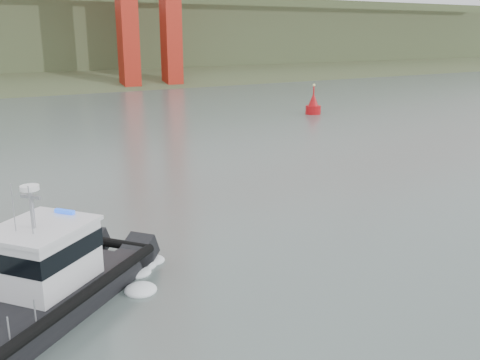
# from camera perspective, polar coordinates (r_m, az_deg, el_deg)

# --- Properties ---
(ground) EXTENTS (400.00, 400.00, 0.00)m
(ground) POSITION_cam_1_polar(r_m,az_deg,el_deg) (23.24, 10.10, -8.96)
(ground) COLOR #495653
(ground) RESTS_ON ground
(patrol_boat) EXTENTS (9.94, 8.90, 4.77)m
(patrol_boat) POSITION_cam_1_polar(r_m,az_deg,el_deg) (20.19, -20.65, -9.94)
(patrol_boat) COLOR black
(patrol_boat) RESTS_ON ground
(nav_buoy) EXTENTS (1.84, 1.84, 3.83)m
(nav_buoy) POSITION_cam_1_polar(r_m,az_deg,el_deg) (65.50, 7.82, 7.86)
(nav_buoy) COLOR #A80B10
(nav_buoy) RESTS_ON ground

